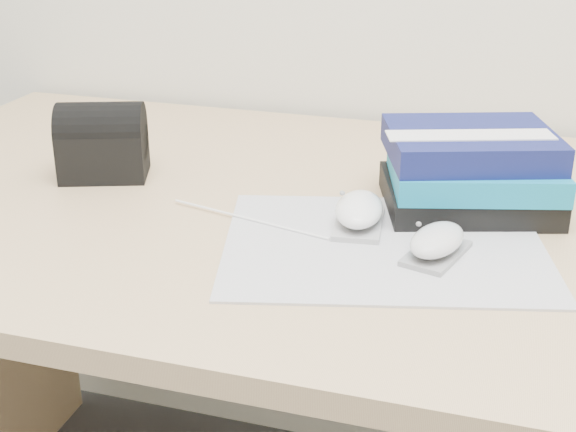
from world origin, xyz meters
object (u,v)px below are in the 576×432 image
(desk, at_px, (395,342))
(mouse_front, at_px, (437,242))
(pouch, at_px, (102,141))
(mouse_rear, at_px, (359,212))
(book_stack, at_px, (471,171))

(desk, xyz_separation_m, mouse_front, (0.07, -0.18, 0.25))
(desk, relative_size, pouch, 11.25)
(mouse_rear, xyz_separation_m, book_stack, (0.12, 0.11, 0.03))
(mouse_rear, relative_size, book_stack, 0.44)
(mouse_front, relative_size, pouch, 0.74)
(mouse_rear, distance_m, pouch, 0.40)
(desk, xyz_separation_m, mouse_rear, (-0.04, -0.12, 0.26))
(mouse_rear, relative_size, mouse_front, 1.06)
(desk, bearing_deg, mouse_rear, -106.66)
(book_stack, xyz_separation_m, pouch, (-0.51, -0.03, 0.00))
(mouse_front, distance_m, pouch, 0.51)
(desk, bearing_deg, pouch, -173.34)
(mouse_front, xyz_separation_m, pouch, (-0.49, 0.13, 0.03))
(mouse_rear, xyz_separation_m, mouse_front, (0.10, -0.06, -0.00))
(desk, distance_m, book_stack, 0.30)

